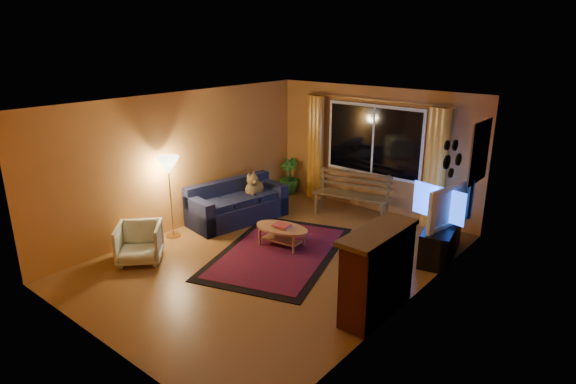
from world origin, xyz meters
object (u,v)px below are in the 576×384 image
Objects in this scene: sofa at (237,202)px; floor_lamp at (171,198)px; tv_console at (441,240)px; bench at (351,206)px; armchair at (139,241)px; coffee_table at (282,237)px.

floor_lamp is at bearing -95.15° from sofa.
floor_lamp is 4.63m from tv_console.
sofa reaches higher than bench.
coffee_table is at bearing 7.16° from armchair.
bench is at bearing 152.30° from tv_console.
floor_lamp reaches higher than sofa.
tv_console is at bearing -4.50° from armchair.
sofa is 1.95× the size of coffee_table.
floor_lamp is at bearing -152.83° from coffee_table.
floor_lamp is (-0.34, -1.28, 0.35)m from sofa.
armchair is 4.84m from tv_console.
coffee_table is at bearing -106.80° from bench.
tv_console reaches higher than coffee_table.
sofa is at bearing 45.14° from armchair.
sofa is at bearing -176.89° from tv_console.
bench is 1.96m from coffee_table.
coffee_table is (1.44, -0.37, -0.21)m from sofa.
bench is at bearing 54.72° from sofa.
bench is 2.23m from sofa.
armchair is at bearing -124.38° from bench.
sofa reaches higher than armchair.
floor_lamp reaches higher than tv_console.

